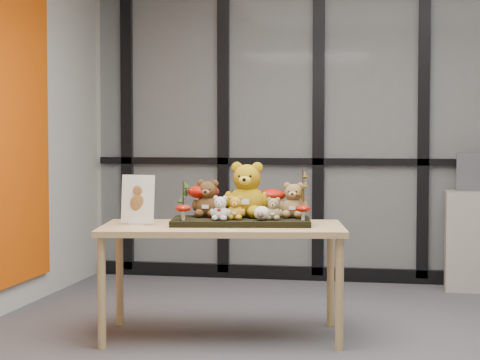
% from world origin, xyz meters
% --- Properties ---
extents(floor, '(5.00, 5.00, 0.00)m').
position_xyz_m(floor, '(0.00, 0.00, 0.00)').
color(floor, '#545359').
rests_on(floor, ground).
extents(room_shell, '(5.00, 5.00, 5.00)m').
position_xyz_m(room_shell, '(0.00, 0.00, 1.68)').
color(room_shell, '#B5B3AB').
rests_on(room_shell, floor).
extents(glass_partition, '(4.90, 0.06, 2.78)m').
position_xyz_m(glass_partition, '(-0.00, 2.47, 1.42)').
color(glass_partition, '#2D383F').
rests_on(glass_partition, floor).
extents(display_table, '(1.63, 1.00, 0.71)m').
position_xyz_m(display_table, '(-0.83, 0.22, 0.65)').
color(display_table, tan).
rests_on(display_table, floor).
extents(diorama_tray, '(0.93, 0.58, 0.04)m').
position_xyz_m(diorama_tray, '(-0.72, 0.29, 0.73)').
color(diorama_tray, black).
rests_on(diorama_tray, display_table).
extents(bear_pooh_yellow, '(0.34, 0.32, 0.39)m').
position_xyz_m(bear_pooh_yellow, '(-0.70, 0.40, 0.95)').
color(bear_pooh_yellow, '#AA820D').
rests_on(bear_pooh_yellow, diorama_tray).
extents(bear_brown_medium, '(0.23, 0.22, 0.27)m').
position_xyz_m(bear_brown_medium, '(-0.95, 0.34, 0.88)').
color(bear_brown_medium, '#4B3016').
rests_on(bear_brown_medium, diorama_tray).
extents(bear_tan_back, '(0.22, 0.20, 0.25)m').
position_xyz_m(bear_tan_back, '(-0.40, 0.41, 0.88)').
color(bear_tan_back, olive).
rests_on(bear_tan_back, diorama_tray).
extents(bear_small_yellow, '(0.14, 0.13, 0.17)m').
position_xyz_m(bear_small_yellow, '(-0.74, 0.21, 0.83)').
color(bear_small_yellow, '#C28B1D').
rests_on(bear_small_yellow, diorama_tray).
extents(bear_white_bow, '(0.15, 0.14, 0.17)m').
position_xyz_m(bear_white_bow, '(-0.82, 0.15, 0.84)').
color(bear_white_bow, silver).
rests_on(bear_white_bow, diorama_tray).
extents(bear_beige_small, '(0.14, 0.13, 0.16)m').
position_xyz_m(bear_beige_small, '(-0.50, 0.24, 0.83)').
color(bear_beige_small, olive).
rests_on(bear_beige_small, diorama_tray).
extents(plush_cream_hedgehog, '(0.09, 0.08, 0.10)m').
position_xyz_m(plush_cream_hedgehog, '(-0.57, 0.20, 0.80)').
color(plush_cream_hedgehog, white).
rests_on(plush_cream_hedgehog, diorama_tray).
extents(mushroom_back_left, '(0.21, 0.21, 0.23)m').
position_xyz_m(mushroom_back_left, '(-0.99, 0.38, 0.87)').
color(mushroom_back_left, '#8F0E04').
rests_on(mushroom_back_left, diorama_tray).
extents(mushroom_back_right, '(0.18, 0.18, 0.20)m').
position_xyz_m(mushroom_back_right, '(-0.55, 0.44, 0.85)').
color(mushroom_back_right, '#8F0E04').
rests_on(mushroom_back_right, diorama_tray).
extents(mushroom_front_left, '(0.10, 0.10, 0.11)m').
position_xyz_m(mushroom_front_left, '(-1.05, 0.11, 0.80)').
color(mushroom_front_left, '#8F0E04').
rests_on(mushroom_front_left, diorama_tray).
extents(mushroom_front_right, '(0.09, 0.09, 0.10)m').
position_xyz_m(mushroom_front_right, '(-0.32, 0.25, 0.80)').
color(mushroom_front_right, '#8F0E04').
rests_on(mushroom_front_right, diorama_tray).
extents(sprig_green_far_left, '(0.05, 0.05, 0.23)m').
position_xyz_m(sprig_green_far_left, '(-1.11, 0.34, 0.87)').
color(sprig_green_far_left, '#143C0D').
rests_on(sprig_green_far_left, diorama_tray).
extents(sprig_green_mid_left, '(0.05, 0.05, 0.22)m').
position_xyz_m(sprig_green_mid_left, '(-0.97, 0.42, 0.86)').
color(sprig_green_mid_left, '#143C0D').
rests_on(sprig_green_mid_left, diorama_tray).
extents(sprig_dry_far_right, '(0.05, 0.05, 0.31)m').
position_xyz_m(sprig_dry_far_right, '(-0.34, 0.45, 0.91)').
color(sprig_dry_far_right, brown).
rests_on(sprig_dry_far_right, diorama_tray).
extents(sprig_dry_mid_right, '(0.05, 0.05, 0.20)m').
position_xyz_m(sprig_dry_mid_right, '(-0.33, 0.34, 0.85)').
color(sprig_dry_mid_right, brown).
rests_on(sprig_dry_mid_right, diorama_tray).
extents(sprig_green_centre, '(0.05, 0.05, 0.17)m').
position_xyz_m(sprig_green_centre, '(-0.81, 0.45, 0.84)').
color(sprig_green_centre, '#143C0D').
rests_on(sprig_green_centre, diorama_tray).
extents(sign_holder, '(0.23, 0.07, 0.32)m').
position_xyz_m(sign_holder, '(-1.36, 0.15, 0.86)').
color(sign_holder, silver).
rests_on(sign_holder, display_table).
extents(label_card, '(0.09, 0.03, 0.00)m').
position_xyz_m(label_card, '(-0.73, -0.07, 0.71)').
color(label_card, white).
rests_on(label_card, display_table).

